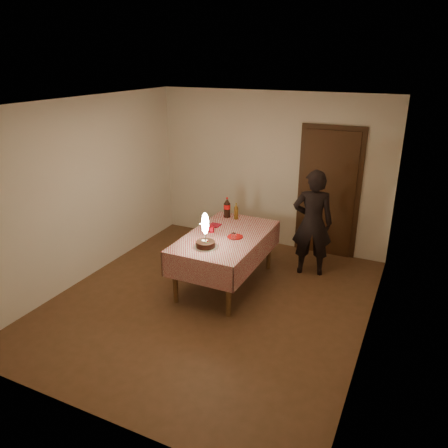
{
  "coord_description": "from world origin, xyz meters",
  "views": [
    {
      "loc": [
        2.36,
        -4.56,
        3.1
      ],
      "look_at": [
        -0.03,
        0.48,
        0.95
      ],
      "focal_mm": 35.0,
      "sensor_mm": 36.0,
      "label": 1
    }
  ],
  "objects_px": {
    "amber_bottle_left": "(236,212)",
    "clear_cup": "(234,236)",
    "red_cup": "(211,229)",
    "birthday_cake": "(205,238)",
    "red_plate": "(235,237)",
    "photographer": "(312,223)",
    "dining_table": "(226,242)",
    "cola_bottle": "(227,208)"
  },
  "relations": [
    {
      "from": "amber_bottle_left",
      "to": "clear_cup",
      "type": "bearing_deg",
      "value": -68.4
    },
    {
      "from": "red_cup",
      "to": "clear_cup",
      "type": "relative_size",
      "value": 1.11
    },
    {
      "from": "birthday_cake",
      "to": "amber_bottle_left",
      "type": "bearing_deg",
      "value": 93.43
    },
    {
      "from": "red_plate",
      "to": "photographer",
      "type": "relative_size",
      "value": 0.14
    },
    {
      "from": "dining_table",
      "to": "photographer",
      "type": "xyz_separation_m",
      "value": [
        1.0,
        0.88,
        0.15
      ]
    },
    {
      "from": "dining_table",
      "to": "amber_bottle_left",
      "type": "bearing_deg",
      "value": 101.26
    },
    {
      "from": "cola_bottle",
      "to": "photographer",
      "type": "xyz_separation_m",
      "value": [
        1.29,
        0.2,
        -0.11
      ]
    },
    {
      "from": "red_cup",
      "to": "amber_bottle_left",
      "type": "distance_m",
      "value": 0.65
    },
    {
      "from": "red_plate",
      "to": "photographer",
      "type": "height_order",
      "value": "photographer"
    },
    {
      "from": "dining_table",
      "to": "red_cup",
      "type": "relative_size",
      "value": 17.2
    },
    {
      "from": "birthday_cake",
      "to": "red_cup",
      "type": "relative_size",
      "value": 4.76
    },
    {
      "from": "red_plate",
      "to": "clear_cup",
      "type": "xyz_separation_m",
      "value": [
        0.02,
        -0.09,
        0.04
      ]
    },
    {
      "from": "birthday_cake",
      "to": "clear_cup",
      "type": "bearing_deg",
      "value": 59.7
    },
    {
      "from": "dining_table",
      "to": "red_plate",
      "type": "xyz_separation_m",
      "value": [
        0.15,
        -0.0,
        0.11
      ]
    },
    {
      "from": "cola_bottle",
      "to": "photographer",
      "type": "distance_m",
      "value": 1.31
    },
    {
      "from": "red_cup",
      "to": "amber_bottle_left",
      "type": "height_order",
      "value": "amber_bottle_left"
    },
    {
      "from": "red_plate",
      "to": "cola_bottle",
      "type": "height_order",
      "value": "cola_bottle"
    },
    {
      "from": "birthday_cake",
      "to": "amber_bottle_left",
      "type": "distance_m",
      "value": 1.14
    },
    {
      "from": "dining_table",
      "to": "clear_cup",
      "type": "bearing_deg",
      "value": -29.06
    },
    {
      "from": "dining_table",
      "to": "red_cup",
      "type": "bearing_deg",
      "value": 175.52
    },
    {
      "from": "amber_bottle_left",
      "to": "photographer",
      "type": "distance_m",
      "value": 1.15
    },
    {
      "from": "birthday_cake",
      "to": "photographer",
      "type": "distance_m",
      "value": 1.73
    },
    {
      "from": "clear_cup",
      "to": "birthday_cake",
      "type": "bearing_deg",
      "value": -120.3
    },
    {
      "from": "cola_bottle",
      "to": "amber_bottle_left",
      "type": "xyz_separation_m",
      "value": [
        0.16,
        -0.02,
        -0.03
      ]
    },
    {
      "from": "cola_bottle",
      "to": "photographer",
      "type": "bearing_deg",
      "value": 8.91
    },
    {
      "from": "dining_table",
      "to": "red_plate",
      "type": "bearing_deg",
      "value": -1.11
    },
    {
      "from": "dining_table",
      "to": "cola_bottle",
      "type": "bearing_deg",
      "value": 113.41
    },
    {
      "from": "birthday_cake",
      "to": "dining_table",
      "type": "bearing_deg",
      "value": 82.63
    },
    {
      "from": "birthday_cake",
      "to": "cola_bottle",
      "type": "xyz_separation_m",
      "value": [
        -0.23,
        1.16,
        0.02
      ]
    },
    {
      "from": "photographer",
      "to": "birthday_cake",
      "type": "bearing_deg",
      "value": -127.94
    },
    {
      "from": "dining_table",
      "to": "amber_bottle_left",
      "type": "relative_size",
      "value": 6.75
    },
    {
      "from": "birthday_cake",
      "to": "photographer",
      "type": "relative_size",
      "value": 0.29
    },
    {
      "from": "clear_cup",
      "to": "photographer",
      "type": "xyz_separation_m",
      "value": [
        0.83,
        0.97,
        -0.0
      ]
    },
    {
      "from": "cola_bottle",
      "to": "amber_bottle_left",
      "type": "height_order",
      "value": "cola_bottle"
    },
    {
      "from": "cola_bottle",
      "to": "birthday_cake",
      "type": "bearing_deg",
      "value": -78.74
    },
    {
      "from": "birthday_cake",
      "to": "red_plate",
      "type": "distance_m",
      "value": 0.54
    },
    {
      "from": "red_cup",
      "to": "dining_table",
      "type": "bearing_deg",
      "value": -4.48
    },
    {
      "from": "birthday_cake",
      "to": "photographer",
      "type": "xyz_separation_m",
      "value": [
        1.06,
        1.36,
        -0.09
      ]
    },
    {
      "from": "dining_table",
      "to": "clear_cup",
      "type": "xyz_separation_m",
      "value": [
        0.17,
        -0.09,
        0.15
      ]
    },
    {
      "from": "dining_table",
      "to": "birthday_cake",
      "type": "distance_m",
      "value": 0.54
    },
    {
      "from": "red_plate",
      "to": "cola_bottle",
      "type": "distance_m",
      "value": 0.82
    },
    {
      "from": "cola_bottle",
      "to": "photographer",
      "type": "height_order",
      "value": "photographer"
    }
  ]
}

